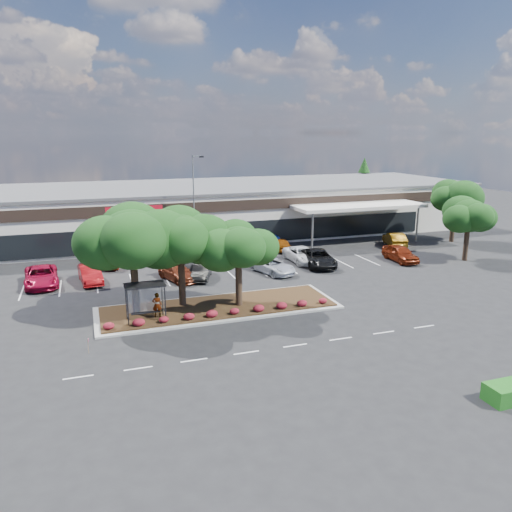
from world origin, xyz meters
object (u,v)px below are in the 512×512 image
object	(u,v)px
light_pole	(195,211)
car_1	(90,274)
car_0	(41,276)
survey_stake	(88,344)

from	to	relation	value
light_pole	car_1	distance (m)	14.08
light_pole	car_0	distance (m)	17.22
light_pole	car_1	xyz separation A→B (m)	(-11.16, -7.61, -3.96)
survey_stake	light_pole	bearing A→B (deg)	63.19
car_0	car_1	world-z (taller)	car_0
survey_stake	car_1	size ratio (longest dim) A/B	0.20
light_pole	car_1	world-z (taller)	light_pole
survey_stake	car_1	bearing A→B (deg)	88.45
car_0	light_pole	bearing A→B (deg)	20.55
survey_stake	car_0	bearing A→B (deg)	102.92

